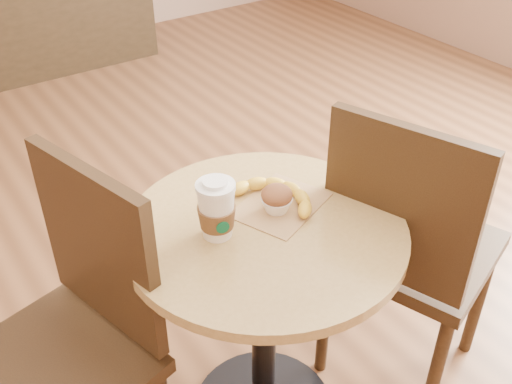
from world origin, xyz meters
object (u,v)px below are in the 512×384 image
Objects in this scene: chair_left at (70,341)px; muffin at (277,199)px; banana at (276,197)px; chair_right at (408,247)px; coffee_cup at (217,211)px; cafe_table at (264,288)px.

chair_left is 11.89× the size of muffin.
chair_right is at bearing -46.13° from banana.
banana is at bearing 21.01° from coffee_cup.
chair_right is at bearing -13.83° from cafe_table.
banana is (-0.35, 0.17, 0.22)m from chair_right.
chair_right is 0.47m from muffin.
cafe_table is 0.31m from coffee_cup.
banana is at bearing 38.65° from cafe_table.
chair_left is 6.20× the size of coffee_cup.
chair_right reaches higher than muffin.
chair_left is 4.11× the size of banana.
muffin reaches higher than cafe_table.
chair_right is 6.32× the size of coffee_cup.
banana reaches higher than cafe_table.
muffin is at bearing 66.68° from chair_left.
coffee_cup is (-0.55, 0.15, 0.27)m from chair_right.
cafe_table is at bearing -161.83° from banana.
chair_left reaches higher than coffee_cup.
chair_left is 0.62m from banana.
chair_left is at bearing 166.15° from cafe_table.
chair_right is 4.20× the size of banana.
cafe_table is 0.77× the size of chair_left.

